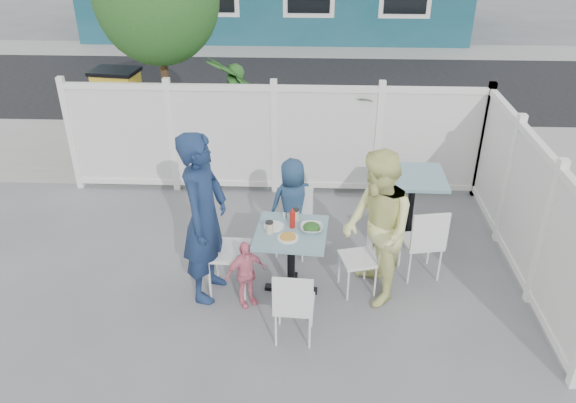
{
  "coord_description": "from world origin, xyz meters",
  "views": [
    {
      "loc": [
        0.6,
        -4.9,
        3.91
      ],
      "look_at": [
        0.37,
        0.46,
        0.91
      ],
      "focal_mm": 35.0,
      "sensor_mm": 36.0,
      "label": 1
    }
  ],
  "objects_px": {
    "spare_table": "(412,188)",
    "chair_near": "(294,302)",
    "chair_back": "(295,215)",
    "toddler": "(245,274)",
    "chair_left": "(220,243)",
    "woman": "(377,229)",
    "main_table": "(291,245)",
    "man": "(204,218)",
    "utility_cabinet": "(120,110)",
    "boy": "(293,204)",
    "chair_right": "(365,252)"
  },
  "relations": [
    {
      "from": "chair_left",
      "to": "boy",
      "type": "xyz_separation_m",
      "value": [
        0.75,
        0.89,
        -0.01
      ]
    },
    {
      "from": "man",
      "to": "boy",
      "type": "relative_size",
      "value": 1.63
    },
    {
      "from": "main_table",
      "to": "boy",
      "type": "relative_size",
      "value": 0.69
    },
    {
      "from": "chair_near",
      "to": "toddler",
      "type": "xyz_separation_m",
      "value": [
        -0.52,
        0.56,
        -0.1
      ]
    },
    {
      "from": "woman",
      "to": "boy",
      "type": "bearing_deg",
      "value": -150.44
    },
    {
      "from": "chair_back",
      "to": "woman",
      "type": "height_order",
      "value": "woman"
    },
    {
      "from": "spare_table",
      "to": "toddler",
      "type": "bearing_deg",
      "value": -141.71
    },
    {
      "from": "man",
      "to": "utility_cabinet",
      "type": "bearing_deg",
      "value": 39.43
    },
    {
      "from": "chair_right",
      "to": "chair_left",
      "type": "bearing_deg",
      "value": 76.94
    },
    {
      "from": "chair_left",
      "to": "boy",
      "type": "bearing_deg",
      "value": 142.22
    },
    {
      "from": "utility_cabinet",
      "to": "chair_back",
      "type": "bearing_deg",
      "value": -38.02
    },
    {
      "from": "chair_right",
      "to": "woman",
      "type": "bearing_deg",
      "value": -157.36
    },
    {
      "from": "toddler",
      "to": "boy",
      "type": "bearing_deg",
      "value": 35.39
    },
    {
      "from": "utility_cabinet",
      "to": "woman",
      "type": "xyz_separation_m",
      "value": [
        3.92,
        -3.98,
        0.22
      ]
    },
    {
      "from": "main_table",
      "to": "man",
      "type": "height_order",
      "value": "man"
    },
    {
      "from": "chair_right",
      "to": "toddler",
      "type": "relative_size",
      "value": 1.08
    },
    {
      "from": "chair_back",
      "to": "chair_near",
      "type": "xyz_separation_m",
      "value": [
        0.04,
        -1.62,
        -0.0
      ]
    },
    {
      "from": "utility_cabinet",
      "to": "chair_left",
      "type": "bearing_deg",
      "value": -52.22
    },
    {
      "from": "man",
      "to": "boy",
      "type": "xyz_separation_m",
      "value": [
        0.88,
        0.97,
        -0.36
      ]
    },
    {
      "from": "chair_back",
      "to": "toddler",
      "type": "xyz_separation_m",
      "value": [
        -0.49,
        -1.05,
        -0.1
      ]
    },
    {
      "from": "woman",
      "to": "man",
      "type": "bearing_deg",
      "value": -103.14
    },
    {
      "from": "main_table",
      "to": "woman",
      "type": "bearing_deg",
      "value": -2.53
    },
    {
      "from": "utility_cabinet",
      "to": "woman",
      "type": "bearing_deg",
      "value": -37.85
    },
    {
      "from": "chair_right",
      "to": "boy",
      "type": "distance_m",
      "value": 1.17
    },
    {
      "from": "chair_left",
      "to": "chair_right",
      "type": "height_order",
      "value": "chair_left"
    },
    {
      "from": "main_table",
      "to": "boy",
      "type": "bearing_deg",
      "value": 90.92
    },
    {
      "from": "chair_left",
      "to": "chair_right",
      "type": "distance_m",
      "value": 1.56
    },
    {
      "from": "utility_cabinet",
      "to": "toddler",
      "type": "relative_size",
      "value": 1.63
    },
    {
      "from": "main_table",
      "to": "utility_cabinet",
      "type": "bearing_deg",
      "value": 127.57
    },
    {
      "from": "chair_right",
      "to": "man",
      "type": "distance_m",
      "value": 1.75
    },
    {
      "from": "woman",
      "to": "main_table",
      "type": "bearing_deg",
      "value": -105.86
    },
    {
      "from": "chair_back",
      "to": "toddler",
      "type": "bearing_deg",
      "value": 80.57
    },
    {
      "from": "utility_cabinet",
      "to": "chair_near",
      "type": "xyz_separation_m",
      "value": [
        3.09,
        -4.74,
        -0.15
      ]
    },
    {
      "from": "spare_table",
      "to": "chair_near",
      "type": "distance_m",
      "value": 2.53
    },
    {
      "from": "chair_left",
      "to": "man",
      "type": "bearing_deg",
      "value": -57.87
    },
    {
      "from": "utility_cabinet",
      "to": "toddler",
      "type": "distance_m",
      "value": 4.91
    },
    {
      "from": "boy",
      "to": "chair_left",
      "type": "bearing_deg",
      "value": 29.81
    },
    {
      "from": "utility_cabinet",
      "to": "woman",
      "type": "height_order",
      "value": "woman"
    },
    {
      "from": "toddler",
      "to": "woman",
      "type": "bearing_deg",
      "value": -24.99
    },
    {
      "from": "spare_table",
      "to": "chair_right",
      "type": "bearing_deg",
      "value": -119.04
    },
    {
      "from": "spare_table",
      "to": "chair_left",
      "type": "xyz_separation_m",
      "value": [
        -2.23,
        -1.27,
        -0.04
      ]
    },
    {
      "from": "woman",
      "to": "toddler",
      "type": "relative_size",
      "value": 2.19
    },
    {
      "from": "boy",
      "to": "main_table",
      "type": "bearing_deg",
      "value": 70.61
    },
    {
      "from": "man",
      "to": "chair_near",
      "type": "bearing_deg",
      "value": -117.18
    },
    {
      "from": "spare_table",
      "to": "chair_near",
      "type": "relative_size",
      "value": 0.97
    },
    {
      "from": "spare_table",
      "to": "chair_left",
      "type": "relative_size",
      "value": 0.8
    },
    {
      "from": "chair_right",
      "to": "chair_near",
      "type": "distance_m",
      "value": 1.14
    },
    {
      "from": "utility_cabinet",
      "to": "chair_near",
      "type": "relative_size",
      "value": 1.52
    },
    {
      "from": "chair_right",
      "to": "man",
      "type": "xyz_separation_m",
      "value": [
        -1.68,
        -0.12,
        0.46
      ]
    },
    {
      "from": "chair_left",
      "to": "woman",
      "type": "distance_m",
      "value": 1.66
    }
  ]
}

